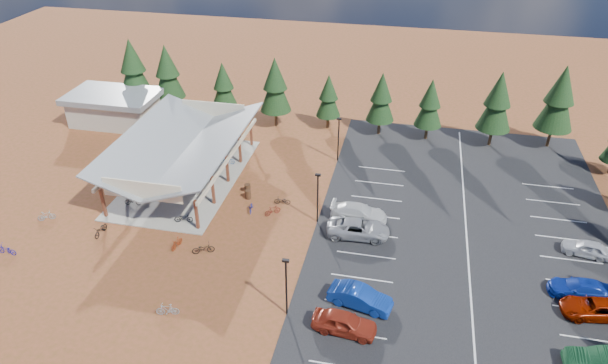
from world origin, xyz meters
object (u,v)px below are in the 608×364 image
Objects in this scene: bike_10 at (7,250)px; bike_11 at (177,243)px; bike_6 at (227,160)px; bike_15 at (273,210)px; trash_bin_1 at (248,188)px; bike_1 at (154,174)px; bike_13 at (167,310)px; car_6 at (594,308)px; lamp_post_2 at (338,136)px; lamp_post_0 at (286,283)px; bike_16 at (282,201)px; bike_pavilion at (183,145)px; outbuilding at (115,107)px; car_8 at (587,248)px; car_7 at (580,288)px; bike_14 at (251,207)px; bike_3 at (206,140)px; car_2 at (358,228)px; bike_9 at (46,216)px; car_5 at (606,363)px; trash_bin_0 at (248,194)px; bike_0 at (133,201)px; bike_12 at (203,248)px; car_0 at (344,323)px; bike_2 at (171,162)px; bike_4 at (184,218)px; bike_7 at (216,151)px; car_3 at (359,212)px; bike_5 at (188,184)px; car_1 at (360,297)px; lamp_post_1 at (318,195)px; bike_8 at (101,230)px.

bike_11 reaches higher than bike_10.
bike_15 is (7.44, -8.34, -0.08)m from bike_6.
bike_1 is at bearing 177.68° from trash_bin_1.
car_6 is (30.78, 6.55, 0.19)m from bike_13.
lamp_post_2 is at bearing 148.44° from bike_13.
car_6 is at bearing 11.61° from lamp_post_0.
lamp_post_2 is 3.26× the size of bike_16.
lamp_post_0 reaches higher than bike_pavilion.
bike_15 is (24.65, -15.79, -1.53)m from outbuilding.
car_8 is at bearing 20.58° from bike_11.
bike_10 is 0.38× the size of car_6.
bike_pavilion is 38.21m from car_7.
car_8 reaches higher than bike_14.
bike_3 is (-15.73, 0.60, -2.41)m from lamp_post_2.
lamp_post_0 is at bearing 9.97° from bike_16.
bike_9 is at bearing 93.56° from car_2.
trash_bin_0 is at bearing -118.08° from car_5.
bike_0 is at bearing 147.57° from bike_6.
car_0 reaches higher than bike_12.
outbuilding is 2.37× the size of car_0.
bike_11 is at bearing -112.75° from trash_bin_0.
bike_13 is at bearing -144.27° from bike_2.
bike_4 is at bearing -74.99° from car_8.
bike_6 is 9.75m from bike_14.
outbuilding is at bearing 71.40° from bike_7.
bike_3 is 22.58m from car_3.
bike_5 is at bearing -83.99° from bike_9.
bike_7 reaches higher than bike_9.
bike_9 is at bearing 87.43° from bike_4.
bike_pavilion is 14.37m from bike_9.
lamp_post_2 is at bearing -128.51° from car_7.
bike_4 is 0.36× the size of car_1.
bike_6 is 0.36× the size of car_5.
lamp_post_1 is at bearing -116.33° from car_6.
lamp_post_1 is 2.82× the size of bike_6.
bike_2 is at bearing 65.53° from car_1.
bike_0 is 7.80m from bike_9.
lamp_post_0 is 16.48m from trash_bin_0.
car_3 reaches higher than car_6.
lamp_post_1 is 3.08× the size of bike_2.
car_6 reaches higher than bike_2.
car_3 is (19.45, -11.47, 0.23)m from bike_3.
lamp_post_0 is at bearing -92.58° from car_5.
bike_pavilion is at bearing -111.94° from bike_2.
bike_5 reaches higher than bike_16.
car_8 is (23.25, 11.99, -2.26)m from lamp_post_0.
lamp_post_2 is 2.69× the size of bike_8.
car_6 is at bearing -115.12° from bike_6.
bike_0 is 15.91m from bike_13.
bike_4 reaches higher than bike_2.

